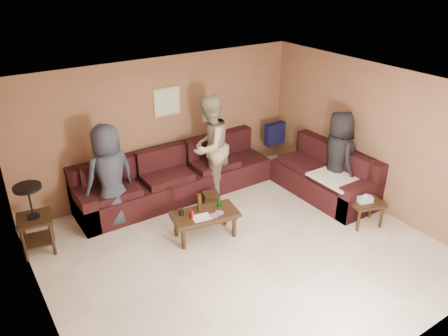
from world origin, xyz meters
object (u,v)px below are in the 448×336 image
side_table_right (366,204)px  waste_bin (211,201)px  person_right (338,157)px  person_middle (209,147)px  end_table_left (34,218)px  coffee_table (205,216)px  sectional_sofa (230,180)px  person_left (110,176)px

side_table_right → waste_bin: (-1.87, 1.81, -0.22)m
person_right → person_middle: bearing=68.1°
side_table_right → person_middle: size_ratio=0.33×
waste_bin → end_table_left: bearing=171.6°
coffee_table → waste_bin: coffee_table is taller
sectional_sofa → waste_bin: 0.61m
sectional_sofa → person_right: size_ratio=2.78×
end_table_left → person_middle: 3.13m
side_table_right → waste_bin: side_table_right is taller
person_right → waste_bin: bearing=83.2°
end_table_left → side_table_right: 5.19m
end_table_left → person_right: 5.09m
sectional_sofa → waste_bin: size_ratio=14.47×
person_middle → side_table_right: bearing=94.5°
coffee_table → end_table_left: end_table_left is taller
sectional_sofa → person_middle: person_middle is taller
end_table_left → sectional_sofa: bearing=-3.3°
end_table_left → person_left: 1.28m
coffee_table → person_right: size_ratio=0.66×
waste_bin → person_middle: (0.30, 0.52, 0.79)m
waste_bin → person_left: (-1.56, 0.55, 0.71)m
end_table_left → person_middle: person_middle is taller
end_table_left → person_middle: (3.11, 0.11, 0.36)m
sectional_sofa → waste_bin: (-0.54, -0.22, -0.17)m
waste_bin → sectional_sofa: bearing=22.1°
end_table_left → person_right: (4.92, -1.31, 0.25)m
side_table_right → waste_bin: size_ratio=1.97×
person_middle → person_right: person_middle is taller
coffee_table → person_middle: 1.54m
sectional_sofa → coffee_table: bearing=-140.9°
coffee_table → person_left: bearing=131.4°
person_middle → end_table_left: bearing=-27.5°
coffee_table → side_table_right: 2.66m
sectional_sofa → end_table_left: bearing=176.7°
sectional_sofa → person_left: size_ratio=2.67×
waste_bin → coffee_table: bearing=-128.9°
sectional_sofa → side_table_right: (1.33, -2.03, 0.05)m
end_table_left → waste_bin: (2.81, -0.42, -0.42)m
person_left → person_middle: (1.87, -0.03, 0.08)m
end_table_left → waste_bin: 2.87m
coffee_table → side_table_right: coffee_table is taller
sectional_sofa → person_right: (1.56, -1.12, 0.51)m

